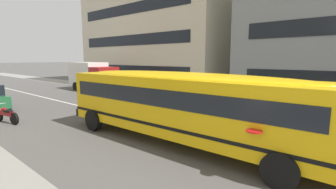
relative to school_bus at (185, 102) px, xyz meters
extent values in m
plane|color=#54514F|center=(0.82, 1.28, -1.61)|extent=(400.00, 400.00, 0.00)
cube|color=gray|center=(0.82, 8.75, -1.61)|extent=(120.00, 3.00, 0.01)
cube|color=silver|center=(0.82, 1.28, -1.61)|extent=(110.00, 0.16, 0.01)
cube|color=yellow|center=(-0.23, -0.01, -0.10)|extent=(10.43, 2.63, 2.07)
cube|color=black|center=(-5.49, -0.15, -0.97)|extent=(0.25, 2.36, 0.34)
cube|color=black|center=(-0.23, -0.01, 0.27)|extent=(9.81, 2.66, 0.60)
cube|color=black|center=(-0.23, -0.01, -0.72)|extent=(10.45, 2.66, 0.11)
ellipsoid|color=yellow|center=(-0.23, -0.01, 0.93)|extent=(10.01, 2.43, 0.34)
cylinder|color=red|center=(3.12, -1.26, -0.21)|extent=(0.43, 0.43, 0.03)
cylinder|color=black|center=(3.67, 1.28, -1.14)|extent=(0.95, 0.29, 0.94)
cylinder|color=black|center=(3.74, -1.08, -1.14)|extent=(0.95, 0.29, 0.94)
cylinder|color=black|center=(-4.20, 1.07, -1.14)|extent=(0.95, 0.29, 0.94)
cylinder|color=black|center=(-4.14, -1.29, -1.14)|extent=(0.95, 0.29, 0.94)
cylinder|color=black|center=(-11.49, -2.50, -1.31)|extent=(0.61, 0.20, 0.60)
cube|color=maroon|center=(-14.07, 6.23, -0.19)|extent=(1.90, 2.28, 2.00)
cube|color=black|center=(-13.15, 6.19, 0.11)|extent=(0.13, 1.85, 0.70)
cube|color=silver|center=(-17.06, 6.37, 0.01)|extent=(4.30, 2.40, 2.40)
cylinder|color=black|center=(-14.01, 7.33, -1.19)|extent=(0.85, 0.30, 0.84)
cylinder|color=black|center=(-14.12, 5.13, -1.19)|extent=(0.85, 0.30, 0.84)
cylinder|color=black|center=(-17.58, 7.50, -1.19)|extent=(0.85, 0.30, 0.84)
cylinder|color=black|center=(-17.68, 5.30, -1.19)|extent=(0.85, 0.30, 0.84)
cylinder|color=black|center=(-7.92, -3.28, -1.31)|extent=(0.61, 0.23, 0.60)
cube|color=maroon|center=(-8.60, -3.42, -1.11)|extent=(1.11, 0.37, 0.24)
ellipsoid|color=maroon|center=(-8.78, -3.45, -0.95)|extent=(0.43, 0.29, 0.22)
cube|color=black|center=(-8.39, -3.37, -0.99)|extent=(0.55, 0.30, 0.12)
cylinder|color=silver|center=(-9.17, -3.53, -1.06)|extent=(0.29, 0.10, 0.67)
cube|color=beige|center=(-14.98, 16.43, 6.39)|extent=(18.77, 12.37, 16.00)
cube|color=black|center=(-14.98, 10.23, 0.31)|extent=(15.77, 0.04, 1.10)
cube|color=black|center=(-14.98, 10.23, 3.51)|extent=(15.77, 0.04, 1.10)
cube|color=black|center=(-14.98, 10.23, 6.71)|extent=(15.77, 0.04, 1.10)
camera|label=1|loc=(5.34, -7.18, 1.61)|focal=26.06mm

